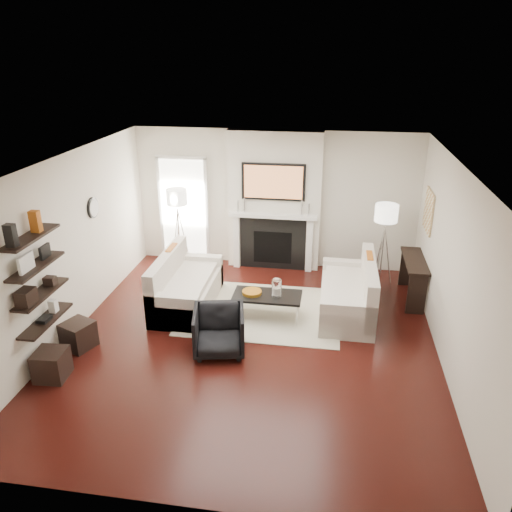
# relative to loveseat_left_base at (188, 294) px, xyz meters

# --- Properties ---
(room_envelope) EXTENTS (6.00, 6.00, 6.00)m
(room_envelope) POSITION_rel_loveseat_left_base_xyz_m (1.24, -0.97, 1.14)
(room_envelope) COLOR #330E0B
(room_envelope) RESTS_ON ground
(chimney_breast) EXTENTS (1.80, 0.25, 2.70)m
(chimney_breast) POSITION_rel_loveseat_left_base_xyz_m (1.24, 1.91, 1.14)
(chimney_breast) COLOR silver
(chimney_breast) RESTS_ON floor
(fireplace_surround) EXTENTS (1.30, 0.02, 1.04)m
(fireplace_surround) POSITION_rel_loveseat_left_base_xyz_m (1.24, 1.77, 0.31)
(fireplace_surround) COLOR black
(fireplace_surround) RESTS_ON floor
(firebox) EXTENTS (0.75, 0.02, 0.65)m
(firebox) POSITION_rel_loveseat_left_base_xyz_m (1.24, 1.77, 0.24)
(firebox) COLOR black
(firebox) RESTS_ON floor
(mantel_pilaster_l) EXTENTS (0.12, 0.08, 1.10)m
(mantel_pilaster_l) POSITION_rel_loveseat_left_base_xyz_m (0.52, 1.74, 0.34)
(mantel_pilaster_l) COLOR white
(mantel_pilaster_l) RESTS_ON floor
(mantel_pilaster_r) EXTENTS (0.12, 0.08, 1.10)m
(mantel_pilaster_r) POSITION_rel_loveseat_left_base_xyz_m (1.96, 1.74, 0.34)
(mantel_pilaster_r) COLOR white
(mantel_pilaster_r) RESTS_ON floor
(mantel_shelf) EXTENTS (1.70, 0.18, 0.07)m
(mantel_shelf) POSITION_rel_loveseat_left_base_xyz_m (1.24, 1.72, 0.91)
(mantel_shelf) COLOR white
(mantel_shelf) RESTS_ON chimney_breast
(tv_body) EXTENTS (1.20, 0.06, 0.70)m
(tv_body) POSITION_rel_loveseat_left_base_xyz_m (1.24, 1.75, 1.57)
(tv_body) COLOR black
(tv_body) RESTS_ON chimney_breast
(tv_screen) EXTENTS (1.10, 0.00, 0.62)m
(tv_screen) POSITION_rel_loveseat_left_base_xyz_m (1.24, 1.72, 1.57)
(tv_screen) COLOR #BF723F
(tv_screen) RESTS_ON tv_body
(candlestick_l_tall) EXTENTS (0.04, 0.04, 0.30)m
(candlestick_l_tall) POSITION_rel_loveseat_left_base_xyz_m (0.69, 1.73, 1.09)
(candlestick_l_tall) COLOR silver
(candlestick_l_tall) RESTS_ON mantel_shelf
(candlestick_l_short) EXTENTS (0.04, 0.04, 0.24)m
(candlestick_l_short) POSITION_rel_loveseat_left_base_xyz_m (0.56, 1.73, 1.06)
(candlestick_l_short) COLOR silver
(candlestick_l_short) RESTS_ON mantel_shelf
(candlestick_r_tall) EXTENTS (0.04, 0.04, 0.30)m
(candlestick_r_tall) POSITION_rel_loveseat_left_base_xyz_m (1.79, 1.73, 1.09)
(candlestick_r_tall) COLOR silver
(candlestick_r_tall) RESTS_ON mantel_shelf
(candlestick_r_short) EXTENTS (0.04, 0.04, 0.24)m
(candlestick_r_short) POSITION_rel_loveseat_left_base_xyz_m (1.92, 1.73, 1.06)
(candlestick_r_short) COLOR silver
(candlestick_r_short) RESTS_ON mantel_shelf
(hallway_panel) EXTENTS (0.90, 0.02, 2.10)m
(hallway_panel) POSITION_rel_loveseat_left_base_xyz_m (-0.61, 2.01, 0.84)
(hallway_panel) COLOR white
(hallway_panel) RESTS_ON floor
(door_trim_l) EXTENTS (0.06, 0.06, 2.16)m
(door_trim_l) POSITION_rel_loveseat_left_base_xyz_m (-1.09, 1.99, 0.84)
(door_trim_l) COLOR white
(door_trim_l) RESTS_ON floor
(door_trim_r) EXTENTS (0.06, 0.06, 2.16)m
(door_trim_r) POSITION_rel_loveseat_left_base_xyz_m (-0.13, 1.99, 0.84)
(door_trim_r) COLOR white
(door_trim_r) RESTS_ON floor
(door_trim_top) EXTENTS (1.02, 0.06, 0.06)m
(door_trim_top) POSITION_rel_loveseat_left_base_xyz_m (-0.61, 1.99, 1.92)
(door_trim_top) COLOR white
(door_trim_top) RESTS_ON wall_back
(rug) EXTENTS (2.60, 2.00, 0.01)m
(rug) POSITION_rel_loveseat_left_base_xyz_m (1.28, -0.02, -0.20)
(rug) COLOR #BEB59C
(rug) RESTS_ON floor
(loveseat_left_base) EXTENTS (0.85, 1.80, 0.42)m
(loveseat_left_base) POSITION_rel_loveseat_left_base_xyz_m (0.00, 0.00, 0.00)
(loveseat_left_base) COLOR beige
(loveseat_left_base) RESTS_ON floor
(loveseat_left_back) EXTENTS (0.18, 1.80, 0.80)m
(loveseat_left_back) POSITION_rel_loveseat_left_base_xyz_m (-0.33, 0.00, 0.32)
(loveseat_left_back) COLOR beige
(loveseat_left_back) RESTS_ON floor
(loveseat_left_arm_n) EXTENTS (0.85, 0.18, 0.60)m
(loveseat_left_arm_n) POSITION_rel_loveseat_left_base_xyz_m (0.00, -0.81, 0.09)
(loveseat_left_arm_n) COLOR beige
(loveseat_left_arm_n) RESTS_ON floor
(loveseat_left_arm_s) EXTENTS (0.85, 0.18, 0.60)m
(loveseat_left_arm_s) POSITION_rel_loveseat_left_base_xyz_m (0.00, 0.81, 0.09)
(loveseat_left_arm_s) COLOR beige
(loveseat_left_arm_s) RESTS_ON floor
(loveseat_left_cushion) EXTENTS (0.63, 1.44, 0.10)m
(loveseat_left_cushion) POSITION_rel_loveseat_left_base_xyz_m (0.05, 0.00, 0.26)
(loveseat_left_cushion) COLOR beige
(loveseat_left_cushion) RESTS_ON loveseat_left_base
(pillow_left_orange) EXTENTS (0.10, 0.42, 0.42)m
(pillow_left_orange) POSITION_rel_loveseat_left_base_xyz_m (-0.33, 0.30, 0.52)
(pillow_left_orange) COLOR #A65314
(pillow_left_orange) RESTS_ON loveseat_left_cushion
(pillow_left_charcoal) EXTENTS (0.10, 0.40, 0.40)m
(pillow_left_charcoal) POSITION_rel_loveseat_left_base_xyz_m (-0.33, -0.30, 0.51)
(pillow_left_charcoal) COLOR black
(pillow_left_charcoal) RESTS_ON loveseat_left_cushion
(loveseat_right_base) EXTENTS (0.85, 1.80, 0.42)m
(loveseat_right_base) POSITION_rel_loveseat_left_base_xyz_m (2.68, 0.16, 0.00)
(loveseat_right_base) COLOR beige
(loveseat_right_base) RESTS_ON floor
(loveseat_right_back) EXTENTS (0.18, 1.80, 0.80)m
(loveseat_right_back) POSITION_rel_loveseat_left_base_xyz_m (3.01, 0.16, 0.32)
(loveseat_right_back) COLOR beige
(loveseat_right_back) RESTS_ON floor
(loveseat_right_arm_n) EXTENTS (0.85, 0.18, 0.60)m
(loveseat_right_arm_n) POSITION_rel_loveseat_left_base_xyz_m (2.68, -0.65, 0.09)
(loveseat_right_arm_n) COLOR beige
(loveseat_right_arm_n) RESTS_ON floor
(loveseat_right_arm_s) EXTENTS (0.85, 0.18, 0.60)m
(loveseat_right_arm_s) POSITION_rel_loveseat_left_base_xyz_m (2.68, 0.97, 0.09)
(loveseat_right_arm_s) COLOR beige
(loveseat_right_arm_s) RESTS_ON floor
(loveseat_right_cushion) EXTENTS (0.63, 1.44, 0.10)m
(loveseat_right_cushion) POSITION_rel_loveseat_left_base_xyz_m (2.63, 0.16, 0.26)
(loveseat_right_cushion) COLOR beige
(loveseat_right_cushion) RESTS_ON loveseat_right_base
(pillow_right_orange) EXTENTS (0.10, 0.42, 0.42)m
(pillow_right_orange) POSITION_rel_loveseat_left_base_xyz_m (3.01, 0.46, 0.52)
(pillow_right_orange) COLOR #A65314
(pillow_right_orange) RESTS_ON loveseat_right_cushion
(pillow_right_charcoal) EXTENTS (0.10, 0.40, 0.40)m
(pillow_right_charcoal) POSITION_rel_loveseat_left_base_xyz_m (3.01, -0.14, 0.51)
(pillow_right_charcoal) COLOR black
(pillow_right_charcoal) RESTS_ON loveseat_right_cushion
(coffee_table) EXTENTS (1.10, 0.55, 0.04)m
(coffee_table) POSITION_rel_loveseat_left_base_xyz_m (1.40, -0.22, 0.19)
(coffee_table) COLOR black
(coffee_table) RESTS_ON floor
(coffee_leg_nw) EXTENTS (0.02, 0.02, 0.38)m
(coffee_leg_nw) POSITION_rel_loveseat_left_base_xyz_m (0.90, -0.44, -0.02)
(coffee_leg_nw) COLOR silver
(coffee_leg_nw) RESTS_ON floor
(coffee_leg_ne) EXTENTS (0.02, 0.02, 0.38)m
(coffee_leg_ne) POSITION_rel_loveseat_left_base_xyz_m (1.90, -0.44, -0.02)
(coffee_leg_ne) COLOR silver
(coffee_leg_ne) RESTS_ON floor
(coffee_leg_sw) EXTENTS (0.02, 0.02, 0.38)m
(coffee_leg_sw) POSITION_rel_loveseat_left_base_xyz_m (0.90, 0.00, -0.02)
(coffee_leg_sw) COLOR silver
(coffee_leg_sw) RESTS_ON floor
(coffee_leg_se) EXTENTS (0.02, 0.02, 0.38)m
(coffee_leg_se) POSITION_rel_loveseat_left_base_xyz_m (1.90, 0.00, -0.02)
(coffee_leg_se) COLOR silver
(coffee_leg_se) RESTS_ON floor
(hurricane_glass) EXTENTS (0.16, 0.16, 0.28)m
(hurricane_glass) POSITION_rel_loveseat_left_base_xyz_m (1.55, -0.22, 0.35)
(hurricane_glass) COLOR white
(hurricane_glass) RESTS_ON coffee_table
(hurricane_candle) EXTENTS (0.09, 0.09, 0.13)m
(hurricane_candle) POSITION_rel_loveseat_left_base_xyz_m (1.55, -0.22, 0.29)
(hurricane_candle) COLOR white
(hurricane_candle) RESTS_ON coffee_table
(copper_bowl) EXTENTS (0.32, 0.32, 0.05)m
(copper_bowl) POSITION_rel_loveseat_left_base_xyz_m (1.15, -0.22, 0.24)
(copper_bowl) COLOR #BF801F
(copper_bowl) RESTS_ON coffee_table
(armchair) EXTENTS (0.84, 0.80, 0.74)m
(armchair) POSITION_rel_loveseat_left_base_xyz_m (0.84, -1.29, 0.16)
(armchair) COLOR black
(armchair) RESTS_ON floor
(lamp_left_post) EXTENTS (0.02, 0.02, 1.20)m
(lamp_left_post) POSITION_rel_loveseat_left_base_xyz_m (-0.61, 1.60, 0.39)
(lamp_left_post) COLOR silver
(lamp_left_post) RESTS_ON floor
(lamp_left_shade) EXTENTS (0.40, 0.40, 0.30)m
(lamp_left_shade) POSITION_rel_loveseat_left_base_xyz_m (-0.61, 1.60, 1.24)
(lamp_left_shade) COLOR white
(lamp_left_shade) RESTS_ON lamp_left_post
(lamp_left_leg_a) EXTENTS (0.25, 0.02, 1.23)m
(lamp_left_leg_a) POSITION_rel_loveseat_left_base_xyz_m (-0.50, 1.60, 0.39)
(lamp_left_leg_a) COLOR silver
(lamp_left_leg_a) RESTS_ON floor
(lamp_left_leg_b) EXTENTS (0.14, 0.22, 1.23)m
(lamp_left_leg_b) POSITION_rel_loveseat_left_base_xyz_m (-0.67, 1.70, 0.39)
(lamp_left_leg_b) COLOR silver
(lamp_left_leg_b) RESTS_ON floor
(lamp_left_leg_c) EXTENTS (0.14, 0.22, 1.23)m
(lamp_left_leg_c) POSITION_rel_loveseat_left_base_xyz_m (-0.67, 1.51, 0.39)
(lamp_left_leg_c) COLOR silver
(lamp_left_leg_c) RESTS_ON floor
(lamp_right_post) EXTENTS (0.02, 0.02, 1.20)m
(lamp_right_post) POSITION_rel_loveseat_left_base_xyz_m (3.29, 1.18, 0.39)
(lamp_right_post) COLOR silver
(lamp_right_post) RESTS_ON floor
(lamp_right_shade) EXTENTS (0.40, 0.40, 0.30)m
(lamp_right_shade) POSITION_rel_loveseat_left_base_xyz_m (3.29, 1.18, 1.24)
(lamp_right_shade) COLOR white
(lamp_right_shade) RESTS_ON lamp_right_post
(lamp_right_leg_a) EXTENTS (0.25, 0.02, 1.23)m
(lamp_right_leg_a) POSITION_rel_loveseat_left_base_xyz_m (3.40, 1.18, 0.39)
(lamp_right_leg_a) COLOR silver
(lamp_right_leg_a) RESTS_ON floor
(lamp_right_leg_b) EXTENTS (0.14, 0.22, 1.23)m
(lamp_right_leg_b) POSITION_rel_loveseat_left_base_xyz_m (3.23, 1.28, 0.39)
(lamp_right_leg_b) COLOR silver
(lamp_right_leg_b) RESTS_ON floor
(lamp_right_leg_c) EXTENTS (0.14, 0.22, 1.23)m
(lamp_right_leg_c) POSITION_rel_loveseat_left_base_xyz_m (3.23, 1.09, 0.39)
(lamp_right_leg_c) COLOR silver
(lamp_right_leg_c) RESTS_ON floor
(console_top) EXTENTS (0.35, 1.20, 0.04)m
(console_top) POSITION_rel_loveseat_left_base_xyz_m (3.81, 0.84, 0.52)
(console_top) COLOR black
(console_top) RESTS_ON floor
(console_leg_n) EXTENTS (0.30, 0.04, 0.71)m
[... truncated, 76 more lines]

